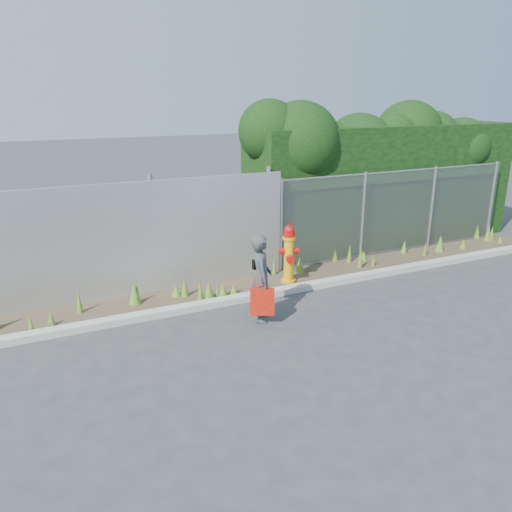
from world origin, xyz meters
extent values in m
plane|color=#38393B|center=(0.00, 0.00, 0.00)|extent=(80.00, 80.00, 0.00)
cube|color=#ADA59C|center=(0.00, 1.80, 0.06)|extent=(16.00, 0.22, 0.12)
cube|color=#463828|center=(0.00, 2.40, 0.01)|extent=(16.00, 1.20, 0.01)
cone|color=#477021|center=(-1.12, 2.10, 0.23)|extent=(0.11, 0.11, 0.46)
cone|color=#477021|center=(4.35, 2.80, 0.16)|extent=(0.16, 0.16, 0.32)
cone|color=#477021|center=(-4.05, 1.97, 0.19)|extent=(0.11, 0.11, 0.38)
cone|color=#477021|center=(5.95, 2.44, 0.13)|extent=(0.17, 0.17, 0.25)
cone|color=#477021|center=(0.79, 2.80, 0.26)|extent=(0.10, 0.10, 0.53)
cone|color=#477021|center=(-0.42, 2.15, 0.12)|extent=(0.16, 0.16, 0.24)
cone|color=#477021|center=(1.37, 2.71, 0.20)|extent=(0.19, 0.19, 0.40)
cone|color=#477021|center=(2.50, 3.02, 0.14)|extent=(0.14, 0.14, 0.29)
cone|color=#477021|center=(-0.66, 2.13, 0.15)|extent=(0.18, 0.18, 0.30)
cone|color=#477021|center=(-1.32, 2.45, 0.22)|extent=(0.15, 0.15, 0.43)
cone|color=#477021|center=(-0.75, 2.19, 0.13)|extent=(0.10, 0.10, 0.25)
cone|color=#477021|center=(4.68, 2.44, 0.17)|extent=(0.09, 0.09, 0.34)
cone|color=#477021|center=(-3.74, 2.17, 0.12)|extent=(0.15, 0.15, 0.25)
cone|color=#477021|center=(-3.24, 2.51, 0.23)|extent=(0.11, 0.11, 0.47)
cone|color=#477021|center=(0.58, 2.95, 0.24)|extent=(0.15, 0.15, 0.48)
cone|color=#477021|center=(5.26, 2.55, 0.20)|extent=(0.23, 0.23, 0.41)
cone|color=#477021|center=(-0.94, 2.14, 0.17)|extent=(0.23, 0.23, 0.34)
cone|color=#477021|center=(7.22, 2.41, 0.10)|extent=(0.12, 0.12, 0.20)
cone|color=#477021|center=(7.26, 2.72, 0.19)|extent=(0.16, 0.16, 0.37)
cone|color=#477021|center=(3.14, 2.80, 0.11)|extent=(0.19, 0.19, 0.22)
cone|color=#477021|center=(-2.27, 2.49, 0.20)|extent=(0.24, 0.24, 0.41)
cone|color=#477021|center=(2.73, 2.37, 0.27)|extent=(0.12, 0.12, 0.53)
cone|color=#477021|center=(7.05, 3.02, 0.20)|extent=(0.18, 0.18, 0.40)
cone|color=#477021|center=(3.08, 2.35, 0.14)|extent=(0.09, 0.09, 0.29)
cone|color=#477021|center=(-1.47, 2.52, 0.12)|extent=(0.20, 0.20, 0.23)
cone|color=#477021|center=(2.75, 2.81, 0.22)|extent=(0.12, 0.12, 0.44)
cone|color=#477021|center=(7.09, 2.70, 0.25)|extent=(0.16, 0.16, 0.49)
cone|color=#477021|center=(-0.01, 2.01, 0.23)|extent=(0.18, 0.18, 0.46)
cone|color=#477021|center=(-2.21, 2.52, 0.23)|extent=(0.09, 0.09, 0.46)
cube|color=#AAACB1|center=(-3.25, 3.00, 1.10)|extent=(8.50, 0.08, 2.20)
cylinder|color=gray|center=(-1.70, 3.12, 1.15)|extent=(0.10, 0.10, 2.30)
cylinder|color=gray|center=(0.80, 3.12, 1.15)|extent=(0.10, 0.10, 2.30)
cube|color=gray|center=(4.25, 3.00, 1.00)|extent=(6.50, 0.03, 2.00)
cylinder|color=gray|center=(4.25, 3.00, 2.00)|extent=(6.50, 0.04, 0.04)
cylinder|color=gray|center=(1.05, 3.00, 1.02)|extent=(0.07, 0.07, 2.05)
cylinder|color=gray|center=(3.20, 3.00, 1.02)|extent=(0.07, 0.07, 2.05)
cylinder|color=gray|center=(5.30, 3.00, 1.02)|extent=(0.07, 0.07, 2.05)
cylinder|color=gray|center=(7.40, 3.00, 1.02)|extent=(0.07, 0.07, 2.05)
cube|color=black|center=(4.55, 4.00, 1.50)|extent=(7.30, 1.60, 3.00)
sphere|color=black|center=(1.28, 4.05, 2.93)|extent=(1.41, 1.41, 1.41)
sphere|color=black|center=(1.95, 3.85, 2.69)|extent=(1.84, 1.84, 1.84)
sphere|color=black|center=(3.10, 4.30, 2.50)|extent=(1.22, 1.22, 1.22)
sphere|color=black|center=(3.84, 4.17, 2.37)|extent=(1.86, 1.86, 1.86)
sphere|color=black|center=(4.66, 3.90, 2.64)|extent=(1.26, 1.26, 1.26)
sphere|color=black|center=(5.39, 4.18, 2.71)|extent=(1.76, 1.76, 1.76)
sphere|color=black|center=(6.10, 4.06, 2.62)|extent=(1.38, 1.38, 1.38)
sphere|color=black|center=(6.97, 3.85, 2.37)|extent=(1.53, 1.53, 1.53)
cylinder|color=#E1A80B|center=(0.86, 2.29, 0.03)|extent=(0.31, 0.31, 0.07)
cylinder|color=#E1A80B|center=(0.86, 2.29, 0.47)|extent=(0.20, 0.20, 0.94)
cylinder|color=#E1A80B|center=(0.86, 2.29, 0.96)|extent=(0.26, 0.26, 0.06)
cylinder|color=#B20F0A|center=(0.86, 2.29, 1.04)|extent=(0.23, 0.23, 0.11)
sphere|color=#B20F0A|center=(0.86, 2.29, 1.11)|extent=(0.21, 0.21, 0.21)
cylinder|color=#B20F0A|center=(0.86, 2.29, 1.22)|extent=(0.06, 0.06, 0.06)
cylinder|color=#B20F0A|center=(0.70, 2.29, 0.68)|extent=(0.11, 0.12, 0.12)
cylinder|color=#B20F0A|center=(1.01, 2.29, 0.68)|extent=(0.11, 0.12, 0.12)
cylinder|color=#B20F0A|center=(0.86, 2.14, 0.55)|extent=(0.17, 0.13, 0.17)
imported|color=#0F6462|center=(-0.43, 0.92, 0.76)|extent=(0.53, 0.65, 1.53)
cube|color=#B60C0A|center=(-0.51, 0.72, 0.42)|extent=(0.40, 0.15, 0.45)
cylinder|color=#B60C0A|center=(-0.51, 0.72, 0.72)|extent=(0.19, 0.02, 0.02)
cube|color=black|center=(-0.39, 1.09, 0.96)|extent=(0.22, 0.09, 0.16)
camera|label=1|loc=(-3.86, -6.19, 3.74)|focal=35.00mm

